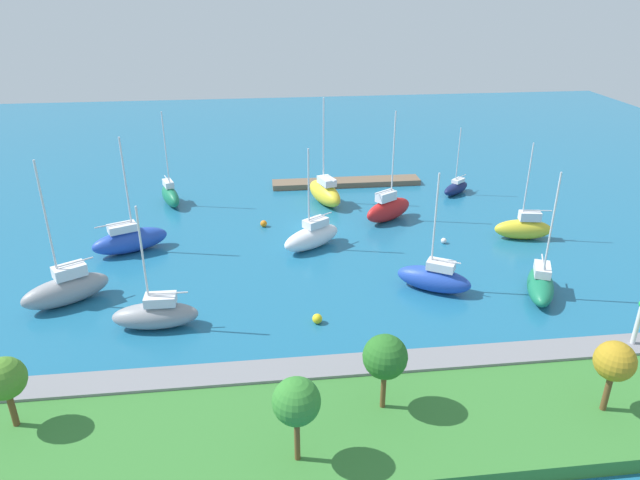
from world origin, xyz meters
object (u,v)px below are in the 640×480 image
object	(u,v)px
harbor_beacon	(639,319)
sailboat_yellow_outer_mooring	(524,228)
sailboat_green_east_end	(170,195)
mooring_buoy_orange	(264,224)
sailboat_blue_center_basin	(434,278)
sailboat_gray_lone_south	(156,314)
park_tree_midwest	(296,402)
sailboat_yellow_west_end	(325,192)
sailboat_blue_lone_north	(130,240)
mooring_buoy_white	(444,241)
park_tree_mideast	(385,357)
park_tree_east	(615,362)
park_tree_center	(4,379)
sailboat_gray_along_channel	(66,289)
mooring_buoy_yellow	(317,319)
sailboat_red_far_north	(388,208)
pier_dock	(346,182)
sailboat_green_far_south	(541,284)
sailboat_navy_off_beacon	(456,188)

from	to	relation	value
harbor_beacon	sailboat_yellow_outer_mooring	world-z (taller)	sailboat_yellow_outer_mooring
sailboat_green_east_end	mooring_buoy_orange	world-z (taller)	sailboat_green_east_end
sailboat_yellow_outer_mooring	sailboat_blue_center_basin	world-z (taller)	sailboat_blue_center_basin
sailboat_gray_lone_south	mooring_buoy_orange	xyz separation A→B (m)	(-9.50, -20.33, -0.85)
park_tree_midwest	sailboat_yellow_west_end	world-z (taller)	sailboat_yellow_west_end
sailboat_blue_lone_north	mooring_buoy_white	bearing A→B (deg)	-27.23
park_tree_mideast	sailboat_blue_center_basin	size ratio (longest dim) A/B	0.47
park_tree_east	park_tree_center	bearing A→B (deg)	-4.58
sailboat_gray_along_channel	sailboat_blue_lone_north	bearing A→B (deg)	-141.19
mooring_buoy_orange	mooring_buoy_yellow	world-z (taller)	mooring_buoy_yellow
mooring_buoy_yellow	park_tree_center	bearing A→B (deg)	28.69
sailboat_red_far_north	mooring_buoy_yellow	world-z (taller)	sailboat_red_far_north
pier_dock	sailboat_green_far_south	world-z (taller)	sailboat_green_far_south
pier_dock	sailboat_gray_lone_south	world-z (taller)	sailboat_gray_lone_south
sailboat_blue_lone_north	sailboat_gray_lone_south	xyz separation A→B (m)	(-4.75, 15.25, -0.16)
sailboat_blue_center_basin	sailboat_yellow_outer_mooring	bearing A→B (deg)	-111.69
sailboat_yellow_outer_mooring	mooring_buoy_yellow	world-z (taller)	sailboat_yellow_outer_mooring
sailboat_green_far_south	mooring_buoy_orange	size ratio (longest dim) A/B	15.18
sailboat_blue_center_basin	mooring_buoy_orange	size ratio (longest dim) A/B	14.46
park_tree_center	sailboat_gray_lone_south	distance (m)	14.35
sailboat_green_far_south	mooring_buoy_white	xyz separation A→B (m)	(5.16, -12.09, -0.85)
park_tree_center	sailboat_gray_along_channel	xyz separation A→B (m)	(1.52, -17.06, -3.17)
pier_dock	park_tree_center	distance (m)	54.27
park_tree_midwest	sailboat_blue_center_basin	bearing A→B (deg)	-125.33
park_tree_mideast	sailboat_yellow_outer_mooring	xyz separation A→B (m)	(-21.87, -26.68, -3.69)
sailboat_yellow_outer_mooring	sailboat_blue_lone_north	size ratio (longest dim) A/B	0.88
sailboat_green_east_end	park_tree_center	bearing A→B (deg)	-26.36
sailboat_gray_lone_south	mooring_buoy_white	distance (m)	31.94
sailboat_yellow_west_end	sailboat_green_east_end	bearing A→B (deg)	66.53
mooring_buoy_orange	sailboat_blue_center_basin	bearing A→B (deg)	131.98
pier_dock	sailboat_yellow_west_end	size ratio (longest dim) A/B	1.54
sailboat_gray_lone_south	sailboat_green_east_end	world-z (taller)	sailboat_green_east_end
park_tree_mideast	mooring_buoy_orange	distance (m)	34.47
park_tree_center	park_tree_east	bearing A→B (deg)	175.42
pier_dock	mooring_buoy_orange	bearing A→B (deg)	48.60
sailboat_yellow_outer_mooring	sailboat_navy_off_beacon	bearing A→B (deg)	-70.79
sailboat_navy_off_beacon	mooring_buoy_yellow	world-z (taller)	sailboat_navy_off_beacon
park_tree_east	sailboat_green_east_end	world-z (taller)	sailboat_green_east_end
sailboat_blue_lone_north	mooring_buoy_white	world-z (taller)	sailboat_blue_lone_north
harbor_beacon	sailboat_gray_along_channel	bearing A→B (deg)	-16.79
pier_dock	sailboat_green_far_south	distance (m)	35.08
pier_dock	sailboat_blue_center_basin	size ratio (longest dim) A/B	1.81
park_tree_east	mooring_buoy_yellow	xyz separation A→B (m)	(17.11, -14.10, -4.40)
sailboat_yellow_outer_mooring	mooring_buoy_white	distance (m)	9.20
park_tree_east	sailboat_blue_center_basin	xyz separation A→B (m)	(5.69, -18.43, -3.54)
sailboat_green_far_south	sailboat_yellow_west_end	bearing A→B (deg)	-124.29
sailboat_navy_off_beacon	sailboat_yellow_west_end	world-z (taller)	sailboat_yellow_west_end
sailboat_blue_center_basin	sailboat_yellow_west_end	bearing A→B (deg)	-42.13
sailboat_yellow_outer_mooring	sailboat_green_east_end	distance (m)	43.18
harbor_beacon	park_tree_center	world-z (taller)	park_tree_center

